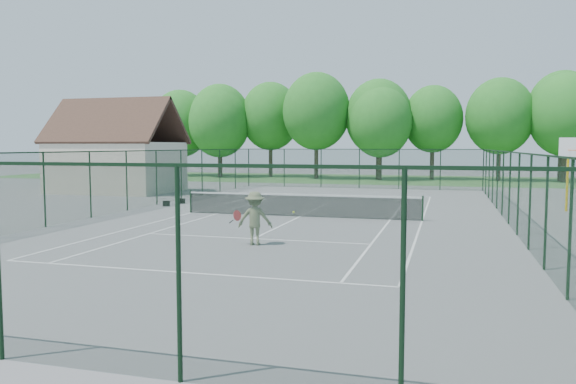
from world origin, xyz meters
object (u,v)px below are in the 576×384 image
Objects in this scene: tennis_net at (300,204)px; tennis_player at (255,218)px; basketball_goal at (570,160)px; sports_bag_a at (182,201)px.

tennis_net is 5.31× the size of tennis_player.
basketball_goal reaches higher than tennis_player.
tennis_player is (8.38, -11.41, 0.74)m from sports_bag_a.
basketball_goal is (12.24, 5.19, 1.99)m from tennis_net.
sports_bag_a is 0.17× the size of tennis_player.
basketball_goal is at bearing -0.51° from sports_bag_a.
basketball_goal is 17.43m from tennis_player.
tennis_player reaches higher than tennis_net.
tennis_player is at bearing -86.62° from tennis_net.
sports_bag_a is 14.18m from tennis_player.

